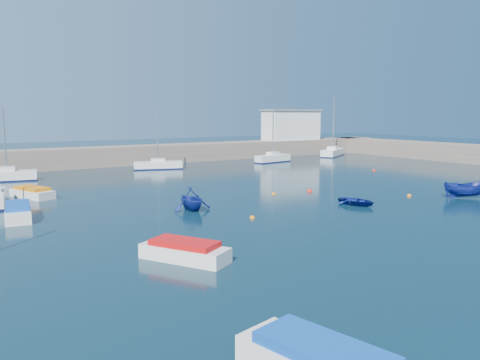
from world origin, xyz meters
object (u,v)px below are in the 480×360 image
sailboat_5 (7,175)px  sailboat_6 (158,165)px  dinghy_left (191,199)px  motorboat_0 (185,251)px  motorboat_1 (18,212)px  motorboat_2 (32,192)px  sailboat_8 (333,152)px  dinghy_center (357,201)px  harbor_office (291,126)px  dinghy_right (465,189)px  sailboat_7 (273,158)px

sailboat_5 → sailboat_6: size_ratio=0.97×
dinghy_left → motorboat_0: bearing=-118.7°
dinghy_left → motorboat_1: bearing=161.6°
motorboat_1 → dinghy_left: size_ratio=1.43×
motorboat_0 → motorboat_1: size_ratio=1.00×
motorboat_2 → motorboat_1: bearing=-126.4°
motorboat_1 → sailboat_6: bearing=56.0°
sailboat_5 → dinghy_left: 25.99m
motorboat_2 → dinghy_left: size_ratio=1.48×
sailboat_5 → sailboat_8: (50.36, 3.25, 0.05)m
sailboat_8 → dinghy_center: (-29.03, -32.71, -0.35)m
motorboat_0 → sailboat_6: bearing=38.8°
motorboat_0 → harbor_office: bearing=16.1°
harbor_office → sailboat_8: sailboat_8 is taller
motorboat_2 → dinghy_center: 27.15m
harbor_office → sailboat_5: size_ratio=1.28×
dinghy_center → sailboat_5: bearing=111.8°
sailboat_6 → dinghy_center: 31.19m
dinghy_right → motorboat_0: bearing=126.9°
sailboat_5 → sailboat_7: bearing=-77.6°
dinghy_center → dinghy_left: (-11.78, 5.29, 0.54)m
harbor_office → motorboat_0: size_ratio=2.16×
motorboat_1 → sailboat_5: bearing=92.8°
sailboat_7 → dinghy_left: size_ratio=2.45×
dinghy_center → sailboat_7: bearing=50.4°
sailboat_5 → dinghy_right: size_ratio=2.08×
sailboat_5 → motorboat_1: bearing=-173.3°
dinghy_right → dinghy_left: bearing=101.5°
sailboat_8 → sailboat_6: bearing=62.5°
sailboat_6 → sailboat_8: size_ratio=0.81×
sailboat_7 → sailboat_8: (14.76, 2.70, 0.05)m
dinghy_left → dinghy_right: (21.92, -8.06, -0.13)m
sailboat_5 → motorboat_1: 20.54m
motorboat_0 → dinghy_left: size_ratio=1.43×
harbor_office → motorboat_1: bearing=-148.1°
dinghy_center → dinghy_left: size_ratio=0.92×
sailboat_7 → motorboat_1: 42.83m
sailboat_7 → motorboat_0: 47.55m
sailboat_8 → motorboat_0: 60.14m
sailboat_8 → motorboat_0: size_ratio=2.14×
sailboat_6 → motorboat_1: sailboat_6 is taller
dinghy_center → dinghy_left: bearing=141.7°
harbor_office → dinghy_right: 44.11m
motorboat_0 → dinghy_right: size_ratio=1.23×
motorboat_0 → dinghy_right: bearing=-24.8°
motorboat_0 → sailboat_5: bearing=66.2°
sailboat_8 → motorboat_2: size_ratio=2.07×
sailboat_6 → dinghy_left: sailboat_6 is taller
dinghy_left → dinghy_center: bearing=-24.3°
sailboat_7 → motorboat_2: bearing=100.7°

